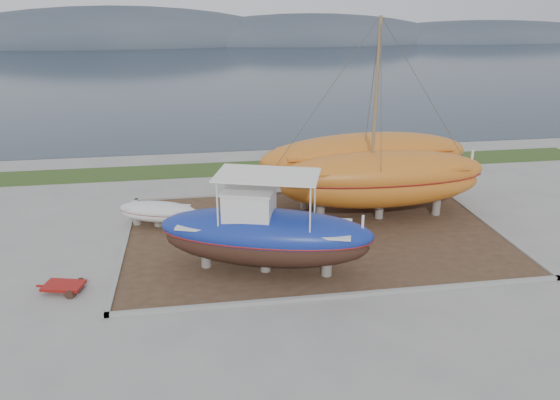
{
  "coord_description": "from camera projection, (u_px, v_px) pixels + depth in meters",
  "views": [
    {
      "loc": [
        -5.47,
        -20.2,
        11.08
      ],
      "look_at": [
        -1.68,
        4.0,
        1.91
      ],
      "focal_mm": 35.0,
      "sensor_mm": 36.0,
      "label": 1
    }
  ],
  "objects": [
    {
      "name": "red_trailer",
      "position": [
        64.0,
        288.0,
        21.76
      ],
      "size": [
        2.5,
        1.67,
        0.32
      ],
      "primitive_type": null,
      "rotation": [
        0.0,
        0.0,
        -0.25
      ],
      "color": "#9E1611",
      "rests_on": "ground"
    },
    {
      "name": "dirt_patch",
      "position": [
        313.0,
        234.0,
        27.05
      ],
      "size": [
        18.0,
        12.0,
        0.06
      ],
      "primitive_type": "cube",
      "color": "#422D1E",
      "rests_on": "ground"
    },
    {
      "name": "orange_sailboat",
      "position": [
        385.0,
        123.0,
        27.13
      ],
      "size": [
        11.02,
        3.28,
        10.18
      ],
      "primitive_type": null,
      "rotation": [
        0.0,
        0.0,
        -0.0
      ],
      "color": "#BF671D",
      "rests_on": "dirt_patch"
    },
    {
      "name": "grass_strip",
      "position": [
        278.0,
        166.0,
        37.69
      ],
      "size": [
        44.0,
        3.0,
        0.08
      ],
      "primitive_type": "cube",
      "color": "#284219",
      "rests_on": "ground"
    },
    {
      "name": "orange_bare_hull",
      "position": [
        365.0,
        170.0,
        30.27
      ],
      "size": [
        12.21,
        4.58,
        3.92
      ],
      "primitive_type": null,
      "rotation": [
        0.0,
        0.0,
        0.08
      ],
      "color": "#BF671D",
      "rests_on": "dirt_patch"
    },
    {
      "name": "curb_frame",
      "position": [
        313.0,
        233.0,
        27.04
      ],
      "size": [
        18.6,
        12.6,
        0.15
      ],
      "primitive_type": null,
      "color": "gray",
      "rests_on": "ground"
    },
    {
      "name": "blue_caique",
      "position": [
        265.0,
        224.0,
        22.59
      ],
      "size": [
        9.46,
        5.43,
        4.34
      ],
      "primitive_type": null,
      "rotation": [
        0.0,
        0.0,
        -0.31
      ],
      "color": "navy",
      "rests_on": "dirt_patch"
    },
    {
      "name": "mountain_ridge",
      "position": [
        213.0,
        42.0,
        139.01
      ],
      "size": [
        200.0,
        36.0,
        20.0
      ],
      "primitive_type": null,
      "color": "#333D49",
      "rests_on": "ground"
    },
    {
      "name": "sea",
      "position": [
        227.0,
        69.0,
        88.13
      ],
      "size": [
        260.0,
        100.0,
        0.04
      ],
      "primitive_type": null,
      "color": "#1B2937",
      "rests_on": "ground"
    },
    {
      "name": "ground",
      "position": [
        333.0,
        272.0,
        23.36
      ],
      "size": [
        140.0,
        140.0,
        0.0
      ],
      "primitive_type": "plane",
      "color": "gray",
      "rests_on": "ground"
    },
    {
      "name": "white_dinghy",
      "position": [
        158.0,
        214.0,
        27.73
      ],
      "size": [
        4.32,
        2.76,
        1.22
      ],
      "primitive_type": null,
      "rotation": [
        0.0,
        0.0,
        -0.33
      ],
      "color": "silver",
      "rests_on": "dirt_patch"
    }
  ]
}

